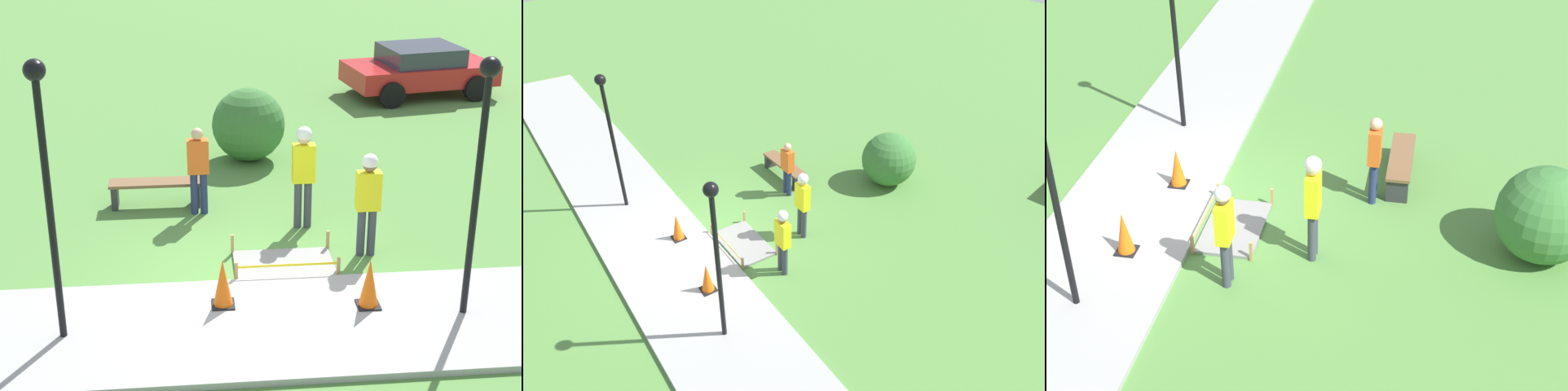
% 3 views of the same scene
% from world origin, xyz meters
% --- Properties ---
extents(ground_plane, '(60.00, 60.00, 0.00)m').
position_xyz_m(ground_plane, '(0.00, 0.00, 0.00)').
color(ground_plane, '#51843D').
extents(sidewalk, '(28.00, 2.69, 0.10)m').
position_xyz_m(sidewalk, '(0.00, -1.34, 0.05)').
color(sidewalk, '#9E9E99').
rests_on(sidewalk, ground_plane).
extents(wet_concrete_patch, '(1.69, 1.05, 0.36)m').
position_xyz_m(wet_concrete_patch, '(0.67, 0.58, 0.04)').
color(wet_concrete_patch, gray).
rests_on(wet_concrete_patch, ground_plane).
extents(traffic_cone_near_patch, '(0.34, 0.34, 0.74)m').
position_xyz_m(traffic_cone_near_patch, '(-0.39, -0.76, 0.47)').
color(traffic_cone_near_patch, black).
rests_on(traffic_cone_near_patch, sidewalk).
extents(traffic_cone_far_patch, '(0.34, 0.34, 0.76)m').
position_xyz_m(traffic_cone_far_patch, '(1.74, -0.98, 0.48)').
color(traffic_cone_far_patch, black).
rests_on(traffic_cone_far_patch, sidewalk).
extents(park_bench, '(1.77, 0.44, 0.51)m').
position_xyz_m(park_bench, '(-1.48, 3.29, 0.36)').
color(park_bench, '#2D2D33').
rests_on(park_bench, ground_plane).
extents(worker_supervisor, '(0.40, 0.28, 1.92)m').
position_xyz_m(worker_supervisor, '(1.20, 2.06, 1.17)').
color(worker_supervisor, '#383D47').
rests_on(worker_supervisor, ground_plane).
extents(worker_assistant, '(0.40, 0.26, 1.82)m').
position_xyz_m(worker_assistant, '(2.10, 0.85, 1.09)').
color(worker_assistant, '#383D47').
rests_on(worker_assistant, ground_plane).
extents(bystander_in_orange_shirt, '(0.40, 0.22, 1.69)m').
position_xyz_m(bystander_in_orange_shirt, '(-0.66, 2.85, 0.96)').
color(bystander_in_orange_shirt, navy).
rests_on(bystander_in_orange_shirt, ground_plane).
extents(lamppost_near, '(0.28, 0.28, 3.77)m').
position_xyz_m(lamppost_near, '(3.09, -1.28, 2.58)').
color(lamppost_near, black).
rests_on(lamppost_near, sidewalk).
extents(lamppost_far, '(0.28, 0.28, 3.89)m').
position_xyz_m(lamppost_far, '(-2.64, -1.38, 2.65)').
color(lamppost_far, black).
rests_on(lamppost_far, sidewalk).
extents(parked_car_red, '(4.39, 2.79, 1.42)m').
position_xyz_m(parked_car_red, '(5.75, 10.63, 0.76)').
color(parked_car_red, red).
rests_on(parked_car_red, ground_plane).
extents(shrub_rounded_near, '(1.62, 1.62, 1.62)m').
position_xyz_m(shrub_rounded_near, '(0.51, 5.75, 0.81)').
color(shrub_rounded_near, '#387033').
rests_on(shrub_rounded_near, ground_plane).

